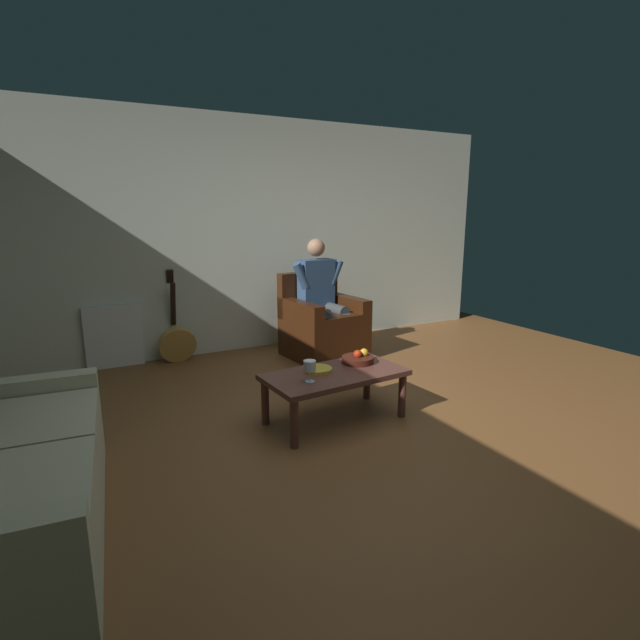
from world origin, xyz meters
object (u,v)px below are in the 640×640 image
object	(u,v)px
person_seated	(321,295)
decorative_dish	(318,369)
armchair	(322,327)
guitar	(177,341)
wine_glass_near	(310,367)
fruit_bowl	(358,359)
coffee_table	(335,379)

from	to	relation	value
person_seated	decorative_dish	size ratio (longest dim) A/B	5.85
armchair	guitar	distance (m)	1.56
wine_glass_near	decorative_dish	distance (m)	0.27
person_seated	fruit_bowl	world-z (taller)	person_seated
fruit_bowl	decorative_dish	xyz separation A→B (m)	(0.39, 0.03, -0.02)
person_seated	decorative_dish	xyz separation A→B (m)	(0.82, 1.47, -0.29)
person_seated	guitar	bearing A→B (deg)	-25.12
armchair	coffee_table	distance (m)	1.71
armchair	decorative_dish	bearing A→B (deg)	55.21
armchair	guitar	bearing A→B (deg)	-25.51
armchair	coffee_table	world-z (taller)	armchair
person_seated	fruit_bowl	xyz separation A→B (m)	(0.43, 1.44, -0.27)
fruit_bowl	coffee_table	bearing A→B (deg)	23.24
decorative_dish	person_seated	bearing A→B (deg)	-119.07
armchair	fruit_bowl	bearing A→B (deg)	67.65
wine_glass_near	armchair	bearing A→B (deg)	-120.80
person_seated	wine_glass_near	bearing A→B (deg)	53.92
person_seated	guitar	distance (m)	1.62
armchair	wine_glass_near	size ratio (longest dim) A/B	5.74
armchair	person_seated	xyz separation A→B (m)	(0.00, -0.01, 0.36)
armchair	decorative_dish	distance (m)	1.67
fruit_bowl	decorative_dish	bearing A→B (deg)	4.71
guitar	decorative_dish	bearing A→B (deg)	108.03
guitar	fruit_bowl	xyz separation A→B (m)	(-1.03, 1.96, 0.20)
person_seated	wine_glass_near	size ratio (longest dim) A/B	8.10
armchair	guitar	size ratio (longest dim) A/B	0.93
person_seated	decorative_dish	bearing A→B (deg)	55.44
person_seated	guitar	xyz separation A→B (m)	(1.47, -0.52, -0.47)
coffee_table	fruit_bowl	size ratio (longest dim) A/B	4.28
armchair	wine_glass_near	bearing A→B (deg)	53.71
armchair	person_seated	distance (m)	0.36
fruit_bowl	guitar	bearing A→B (deg)	-62.18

